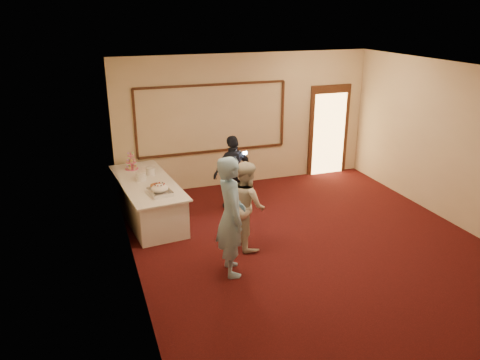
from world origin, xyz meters
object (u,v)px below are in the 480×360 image
Objects in this scene: plate_stack_a at (141,176)px; tart at (156,186)px; man at (231,216)px; guest at (233,173)px; pavlova_tray at (160,190)px; buffet_table at (148,200)px; cupcake_stand at (131,163)px; woman at (246,205)px; plate_stack_b at (151,171)px.

plate_stack_a is 0.52m from tart.
guest is at bearing -13.93° from man.
pavlova_tray reaches higher than plate_stack_a.
man is at bearing 58.40° from guest.
guest is (0.83, 2.36, -0.18)m from man.
guest is at bearing -2.70° from buffet_table.
man is (1.09, -3.28, 0.04)m from cupcake_stand.
plate_stack_a is 0.76× the size of tart.
tart is at bearing 91.03° from pavlova_tray.
pavlova_tray is (0.13, -0.73, 0.46)m from buffet_table.
pavlova_tray is at bearing 9.62° from guest.
guest is (0.31, 1.62, 0.00)m from woman.
buffet_table is 0.48m from plate_stack_a.
buffet_table is 2.26m from woman.
plate_stack_a is at bearing 33.75° from woman.
guest reaches higher than plate_stack_a.
buffet_table is 13.03× the size of plate_stack_a.
woman reaches higher than plate_stack_b.
cupcake_stand is 3.46m from man.
tart is (-0.01, -0.74, -0.05)m from plate_stack_b.
plate_stack_b reaches higher than tart.
pavlova_tray reaches higher than tart.
man reaches higher than tart.
plate_stack_b is 0.12× the size of guest.
man is 2.51m from guest.
woman is (1.30, -1.31, -0.03)m from tart.
guest reaches higher than buffet_table.
plate_stack_b is (0.01, 1.08, -0.00)m from pavlova_tray.
buffet_table is at bearing -111.33° from plate_stack_b.
plate_stack_b is at bearing -27.51° from guest.
buffet_table is at bearing -14.98° from guest.
pavlova_tray is 0.34m from tart.
tart is at bearing -76.11° from cupcake_stand.
plate_stack_b is (0.23, 0.27, -0.00)m from plate_stack_a.
cupcake_stand reaches higher than tart.
tart is 2.21m from man.
woman is at bearing -50.03° from buffet_table.
plate_stack_a is (-0.22, 0.81, 0.00)m from pavlova_tray.
cupcake_stand is at bearing 102.06° from buffet_table.
pavlova_tray is 2.03× the size of tart.
woman is (1.61, -2.54, -0.14)m from cupcake_stand.
guest reaches higher than cupcake_stand.
plate_stack_b is 2.43m from woman.
guest reaches higher than plate_stack_b.
man reaches higher than pavlova_tray.
pavlova_tray is 0.35× the size of guest.
plate_stack_a reaches higher than plate_stack_b.
tart is 1.85m from woman.
plate_stack_b is at bearing 20.87° from man.
tart is (-0.01, 0.34, -0.05)m from pavlova_tray.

